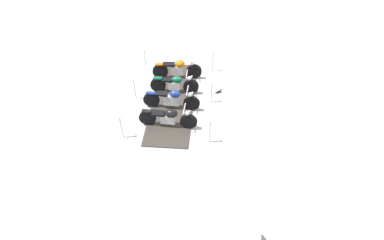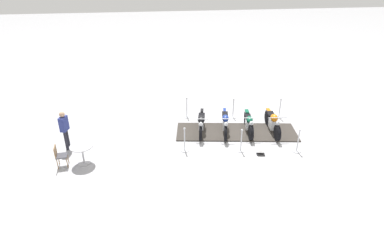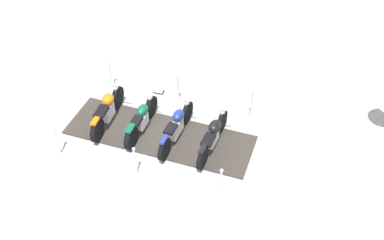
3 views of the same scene
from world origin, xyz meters
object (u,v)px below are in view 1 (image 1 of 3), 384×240
(stanchion_right_rear, at_px, (213,66))
(stanchion_left_front, at_px, (122,131))
(stanchion_left_mid, at_px, (135,93))
(stanchion_left_rear, at_px, (145,62))
(motorcycle_navy, at_px, (172,99))
(info_placard, at_px, (218,90))
(cafe_table, at_px, (243,237))
(motorcycle_forest, at_px, (175,84))
(stanchion_right_front, at_px, (209,136))
(motorcycle_black, at_px, (169,117))
(motorcycle_copper, at_px, (178,69))
(stanchion_right_mid, at_px, (211,96))

(stanchion_right_rear, distance_m, stanchion_left_front, 5.57)
(stanchion_right_rear, relative_size, stanchion_left_front, 0.97)
(stanchion_left_mid, relative_size, stanchion_left_rear, 0.98)
(motorcycle_navy, height_order, stanchion_left_mid, motorcycle_navy)
(info_placard, relative_size, cafe_table, 0.41)
(motorcycle_forest, relative_size, stanchion_right_front, 1.94)
(stanchion_right_rear, distance_m, stanchion_left_rear, 3.17)
(motorcycle_navy, xyz_separation_m, stanchion_right_front, (1.98, 1.26, -0.19))
(cafe_table, bearing_deg, motorcycle_forest, -167.96)
(motorcycle_forest, bearing_deg, stanchion_right_rear, 48.31)
(motorcycle_black, distance_m, stanchion_left_front, 1.77)
(stanchion_left_front, height_order, stanchion_left_rear, stanchion_left_front)
(stanchion_right_front, distance_m, stanchion_left_rear, 5.57)
(motorcycle_forest, height_order, motorcycle_copper, motorcycle_copper)
(stanchion_left_mid, distance_m, stanchion_right_rear, 3.91)
(stanchion_left_mid, distance_m, stanchion_left_rear, 2.29)
(stanchion_right_mid, xyz_separation_m, stanchion_right_front, (2.26, -0.36, -0.01))
(motorcycle_forest, bearing_deg, stanchion_right_mid, -18.82)
(motorcycle_navy, bearing_deg, motorcycle_forest, 93.27)
(motorcycle_copper, relative_size, stanchion_right_rear, 2.18)
(stanchion_right_rear, bearing_deg, motorcycle_navy, -37.71)
(motorcycle_forest, xyz_separation_m, stanchion_right_front, (3.03, 1.11, -0.16))
(motorcycle_navy, xyz_separation_m, cafe_table, (5.92, 1.64, 0.08))
(motorcycle_black, bearing_deg, stanchion_left_rear, 115.39)
(stanchion_left_mid, bearing_deg, stanchion_left_front, -8.94)
(info_placard, bearing_deg, stanchion_left_mid, -77.31)
(motorcycle_black, height_order, stanchion_left_rear, stanchion_left_rear)
(stanchion_left_rear, bearing_deg, info_placard, 57.25)
(stanchion_left_rear, bearing_deg, stanchion_right_front, 25.76)
(motorcycle_navy, height_order, motorcycle_forest, motorcycle_navy)
(motorcycle_navy, xyz_separation_m, stanchion_left_mid, (-0.78, -1.52, -0.21))
(motorcycle_copper, height_order, stanchion_right_rear, motorcycle_copper)
(stanchion_left_rear, relative_size, cafe_table, 1.19)
(stanchion_right_rear, height_order, info_placard, stanchion_right_rear)
(motorcycle_black, distance_m, info_placard, 3.02)
(motorcycle_copper, height_order, info_placard, motorcycle_copper)
(motorcycle_black, height_order, motorcycle_forest, motorcycle_forest)
(stanchion_left_rear, bearing_deg, motorcycle_navy, 20.92)
(motorcycle_black, bearing_deg, stanchion_right_front, -21.38)
(stanchion_right_front, xyz_separation_m, stanchion_left_front, (-0.49, -3.13, 0.02))
(motorcycle_black, bearing_deg, stanchion_left_mid, 138.19)
(motorcycle_forest, height_order, stanchion_left_mid, motorcycle_forest)
(motorcycle_black, bearing_deg, motorcycle_navy, 92.75)
(cafe_table, bearing_deg, motorcycle_copper, -170.65)
(stanchion_right_rear, relative_size, info_placard, 2.83)
(motorcycle_forest, xyz_separation_m, info_placard, (0.04, 1.84, -0.41))
(motorcycle_black, distance_m, stanchion_right_mid, 2.23)
(stanchion_right_front, xyz_separation_m, info_placard, (-2.99, 0.74, -0.26))
(motorcycle_black, height_order, stanchion_right_mid, stanchion_right_mid)
(motorcycle_forest, xyz_separation_m, motorcycle_copper, (-1.05, 0.17, 0.05))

